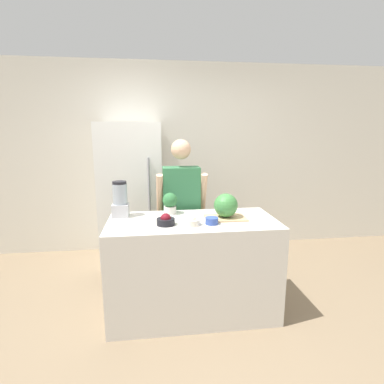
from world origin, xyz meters
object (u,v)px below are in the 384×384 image
blender (120,200)px  potted_plant (170,203)px  bowl_cream (191,221)px  bowl_cherries (166,221)px  person (181,212)px  watermelon (226,205)px  bowl_small_blue (212,221)px  refrigerator (132,193)px

blender → potted_plant: 0.47m
bowl_cream → blender: 0.72m
bowl_cherries → person: bearing=73.6°
watermelon → potted_plant: size_ratio=1.06×
watermelon → bowl_cherries: size_ratio=1.39×
bowl_small_blue → person: bearing=106.2°
refrigerator → bowl_cream: 1.54m
potted_plant → refrigerator: bearing=112.7°
bowl_cherries → bowl_cream: 0.22m
watermelon → bowl_cream: watermelon is taller
bowl_small_blue → blender: (-0.80, 0.34, 0.13)m
refrigerator → potted_plant: bearing=-67.3°
bowl_cherries → blender: 0.53m
refrigerator → bowl_cream: refrigerator is taller
refrigerator → potted_plant: (0.44, -1.05, 0.11)m
bowl_cherries → bowl_small_blue: bearing=-4.1°
watermelon → bowl_cherries: (-0.55, -0.12, -0.08)m
watermelon → bowl_cream: (-0.33, -0.15, -0.09)m
watermelon → blender: (-0.96, 0.19, 0.03)m
bowl_cherries → potted_plant: size_ratio=0.76×
person → blender: (-0.60, -0.34, 0.23)m
bowl_cherries → bowl_small_blue: size_ratio=1.40×
blender → potted_plant: (0.46, 0.03, -0.05)m
person → blender: 0.73m
watermelon → bowl_small_blue: bearing=-136.1°
bowl_cherries → bowl_cream: (0.22, -0.03, -0.00)m
refrigerator → bowl_small_blue: size_ratio=16.10×
bowl_small_blue → watermelon: bearing=43.9°
potted_plant → watermelon: bearing=-24.4°
refrigerator → blender: (-0.03, -1.08, 0.16)m
potted_plant → blender: bearing=-175.9°
potted_plant → bowl_cherries: bearing=-99.1°
bowl_small_blue → potted_plant: 0.51m
person → bowl_cream: size_ratio=11.04×
bowl_cream → potted_plant: (-0.16, 0.38, 0.07)m
person → watermelon: (0.36, -0.53, 0.20)m
bowl_small_blue → blender: size_ratio=0.33×
bowl_small_blue → potted_plant: size_ratio=0.54×
refrigerator → bowl_small_blue: (0.77, -1.42, 0.03)m
bowl_cream → potted_plant: size_ratio=0.71×
watermelon → potted_plant: 0.54m
person → watermelon: bearing=-56.3°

